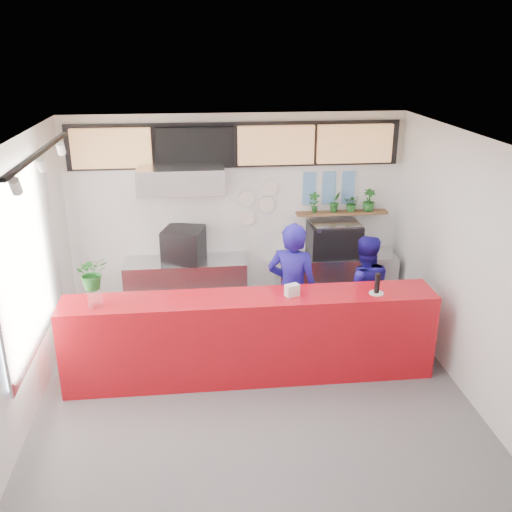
% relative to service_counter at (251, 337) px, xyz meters
% --- Properties ---
extents(floor, '(5.00, 5.00, 0.00)m').
position_rel_service_counter_xyz_m(floor, '(0.00, -0.40, -0.55)').
color(floor, slate).
rests_on(floor, ground).
extents(ceiling, '(5.00, 5.00, 0.00)m').
position_rel_service_counter_xyz_m(ceiling, '(0.00, -0.40, 2.45)').
color(ceiling, silver).
extents(wall_back, '(5.00, 0.00, 5.00)m').
position_rel_service_counter_xyz_m(wall_back, '(0.00, 2.10, 0.95)').
color(wall_back, white).
rests_on(wall_back, ground).
extents(wall_left, '(0.00, 5.00, 5.00)m').
position_rel_service_counter_xyz_m(wall_left, '(-2.50, -0.40, 0.95)').
color(wall_left, white).
rests_on(wall_left, ground).
extents(wall_right, '(0.00, 5.00, 5.00)m').
position_rel_service_counter_xyz_m(wall_right, '(2.50, -0.40, 0.95)').
color(wall_right, white).
rests_on(wall_right, ground).
extents(service_counter, '(4.50, 0.60, 1.10)m').
position_rel_service_counter_xyz_m(service_counter, '(0.00, 0.00, 0.00)').
color(service_counter, '#B90D17').
rests_on(service_counter, ground).
extents(cream_band, '(5.00, 0.02, 0.80)m').
position_rel_service_counter_xyz_m(cream_band, '(0.00, 2.09, 2.05)').
color(cream_band, beige).
rests_on(cream_band, wall_back).
extents(prep_bench, '(1.80, 0.60, 0.90)m').
position_rel_service_counter_xyz_m(prep_bench, '(-0.80, 1.80, -0.10)').
color(prep_bench, '#B2B5BA').
rests_on(prep_bench, ground).
extents(panini_oven, '(0.68, 0.68, 0.49)m').
position_rel_service_counter_xyz_m(panini_oven, '(-0.81, 1.80, 0.60)').
color(panini_oven, black).
rests_on(panini_oven, prep_bench).
extents(extraction_hood, '(1.20, 0.70, 0.35)m').
position_rel_service_counter_xyz_m(extraction_hood, '(-0.80, 1.75, 1.60)').
color(extraction_hood, '#B2B5BA').
rests_on(extraction_hood, ceiling).
extents(hood_lip, '(1.20, 0.69, 0.31)m').
position_rel_service_counter_xyz_m(hood_lip, '(-0.80, 1.75, 1.40)').
color(hood_lip, '#B2B5BA').
rests_on(hood_lip, ceiling).
extents(right_bench, '(1.80, 0.60, 0.90)m').
position_rel_service_counter_xyz_m(right_bench, '(1.50, 1.80, -0.10)').
color(right_bench, '#B2B5BA').
rests_on(right_bench, ground).
extents(espresso_machine, '(0.77, 0.55, 0.49)m').
position_rel_service_counter_xyz_m(espresso_machine, '(1.45, 1.80, 0.60)').
color(espresso_machine, black).
rests_on(espresso_machine, right_bench).
extents(espresso_tray, '(0.76, 0.56, 0.07)m').
position_rel_service_counter_xyz_m(espresso_tray, '(1.45, 1.80, 0.83)').
color(espresso_tray, '#A1A3A8').
rests_on(espresso_tray, espresso_machine).
extents(herb_shelf, '(1.40, 0.18, 0.04)m').
position_rel_service_counter_xyz_m(herb_shelf, '(1.60, 2.00, 0.95)').
color(herb_shelf, brown).
rests_on(herb_shelf, wall_back).
extents(menu_board_far_left, '(1.10, 0.10, 0.55)m').
position_rel_service_counter_xyz_m(menu_board_far_left, '(-1.75, 1.98, 2.00)').
color(menu_board_far_left, tan).
rests_on(menu_board_far_left, wall_back).
extents(menu_board_mid_left, '(1.10, 0.10, 0.55)m').
position_rel_service_counter_xyz_m(menu_board_mid_left, '(-0.59, 1.98, 2.00)').
color(menu_board_mid_left, black).
rests_on(menu_board_mid_left, wall_back).
extents(menu_board_mid_right, '(1.10, 0.10, 0.55)m').
position_rel_service_counter_xyz_m(menu_board_mid_right, '(0.57, 1.98, 2.00)').
color(menu_board_mid_right, tan).
rests_on(menu_board_mid_right, wall_back).
extents(menu_board_far_right, '(1.10, 0.10, 0.55)m').
position_rel_service_counter_xyz_m(menu_board_far_right, '(1.73, 1.98, 2.00)').
color(menu_board_far_right, tan).
rests_on(menu_board_far_right, wall_back).
extents(soffit, '(4.80, 0.04, 0.65)m').
position_rel_service_counter_xyz_m(soffit, '(0.00, 2.06, 2.00)').
color(soffit, black).
rests_on(soffit, wall_back).
extents(window_pane, '(0.04, 2.20, 1.90)m').
position_rel_service_counter_xyz_m(window_pane, '(-2.47, -0.10, 1.15)').
color(window_pane, silver).
rests_on(window_pane, wall_left).
extents(window_frame, '(0.03, 2.30, 2.00)m').
position_rel_service_counter_xyz_m(window_frame, '(-2.45, -0.10, 1.15)').
color(window_frame, '#B2B5BA').
rests_on(window_frame, wall_left).
extents(track_rail, '(0.05, 2.40, 0.04)m').
position_rel_service_counter_xyz_m(track_rail, '(-2.10, -0.40, 2.39)').
color(track_rail, black).
rests_on(track_rail, ceiling).
extents(dec_plate_a, '(0.24, 0.03, 0.24)m').
position_rel_service_counter_xyz_m(dec_plate_a, '(0.15, 2.07, 1.20)').
color(dec_plate_a, silver).
rests_on(dec_plate_a, wall_back).
extents(dec_plate_b, '(0.24, 0.03, 0.24)m').
position_rel_service_counter_xyz_m(dec_plate_b, '(0.45, 2.07, 1.10)').
color(dec_plate_b, silver).
rests_on(dec_plate_b, wall_back).
extents(dec_plate_c, '(0.24, 0.03, 0.24)m').
position_rel_service_counter_xyz_m(dec_plate_c, '(0.15, 2.07, 0.90)').
color(dec_plate_c, silver).
rests_on(dec_plate_c, wall_back).
extents(dec_plate_d, '(0.24, 0.03, 0.24)m').
position_rel_service_counter_xyz_m(dec_plate_d, '(0.50, 2.07, 1.35)').
color(dec_plate_d, silver).
rests_on(dec_plate_d, wall_back).
extents(photo_frame_a, '(0.20, 0.02, 0.25)m').
position_rel_service_counter_xyz_m(photo_frame_a, '(1.10, 2.08, 1.45)').
color(photo_frame_a, '#598CBF').
rests_on(photo_frame_a, wall_back).
extents(photo_frame_b, '(0.20, 0.02, 0.25)m').
position_rel_service_counter_xyz_m(photo_frame_b, '(1.40, 2.08, 1.45)').
color(photo_frame_b, '#598CBF').
rests_on(photo_frame_b, wall_back).
extents(photo_frame_c, '(0.20, 0.02, 0.25)m').
position_rel_service_counter_xyz_m(photo_frame_c, '(1.70, 2.08, 1.45)').
color(photo_frame_c, '#598CBF').
rests_on(photo_frame_c, wall_back).
extents(photo_frame_d, '(0.20, 0.02, 0.25)m').
position_rel_service_counter_xyz_m(photo_frame_d, '(1.10, 2.08, 1.20)').
color(photo_frame_d, '#598CBF').
rests_on(photo_frame_d, wall_back).
extents(photo_frame_e, '(0.20, 0.02, 0.25)m').
position_rel_service_counter_xyz_m(photo_frame_e, '(1.40, 2.08, 1.20)').
color(photo_frame_e, '#598CBF').
rests_on(photo_frame_e, wall_back).
extents(photo_frame_f, '(0.20, 0.02, 0.25)m').
position_rel_service_counter_xyz_m(photo_frame_f, '(1.70, 2.08, 1.20)').
color(photo_frame_f, '#598CBF').
rests_on(photo_frame_f, wall_back).
extents(staff_center, '(0.79, 0.68, 1.83)m').
position_rel_service_counter_xyz_m(staff_center, '(0.60, 0.52, 0.37)').
color(staff_center, navy).
rests_on(staff_center, ground).
extents(staff_right, '(0.83, 0.68, 1.59)m').
position_rel_service_counter_xyz_m(staff_right, '(1.58, 0.64, 0.25)').
color(staff_right, navy).
rests_on(staff_right, ground).
extents(herb_a, '(0.19, 0.15, 0.32)m').
position_rel_service_counter_xyz_m(herb_a, '(1.17, 2.00, 1.13)').
color(herb_a, '#205C20').
rests_on(herb_a, herb_shelf).
extents(herb_b, '(0.21, 0.19, 0.31)m').
position_rel_service_counter_xyz_m(herb_b, '(1.49, 2.00, 1.13)').
color(herb_b, '#205C20').
rests_on(herb_b, herb_shelf).
extents(herb_c, '(0.30, 0.28, 0.26)m').
position_rel_service_counter_xyz_m(herb_c, '(1.75, 2.00, 1.10)').
color(herb_c, '#205C20').
rests_on(herb_c, herb_shelf).
extents(herb_d, '(0.19, 0.17, 0.33)m').
position_rel_service_counter_xyz_m(herb_d, '(2.01, 2.00, 1.14)').
color(herb_d, '#205C20').
rests_on(herb_d, herb_shelf).
extents(glass_vase, '(0.19, 0.19, 0.20)m').
position_rel_service_counter_xyz_m(glass_vase, '(-1.79, -0.07, 0.65)').
color(glass_vase, silver).
rests_on(glass_vase, service_counter).
extents(basil_vase, '(0.43, 0.40, 0.39)m').
position_rel_service_counter_xyz_m(basil_vase, '(-1.79, -0.07, 0.97)').
color(basil_vase, '#205C20').
rests_on(basil_vase, glass_vase).
extents(napkin_holder, '(0.19, 0.15, 0.14)m').
position_rel_service_counter_xyz_m(napkin_holder, '(0.50, -0.03, 0.62)').
color(napkin_holder, silver).
rests_on(napkin_holder, service_counter).
extents(white_plate, '(0.21, 0.21, 0.01)m').
position_rel_service_counter_xyz_m(white_plate, '(1.52, -0.08, 0.56)').
color(white_plate, silver).
rests_on(white_plate, service_counter).
extents(pepper_mill, '(0.07, 0.07, 0.25)m').
position_rel_service_counter_xyz_m(pepper_mill, '(1.52, -0.08, 0.69)').
color(pepper_mill, black).
rests_on(pepper_mill, white_plate).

